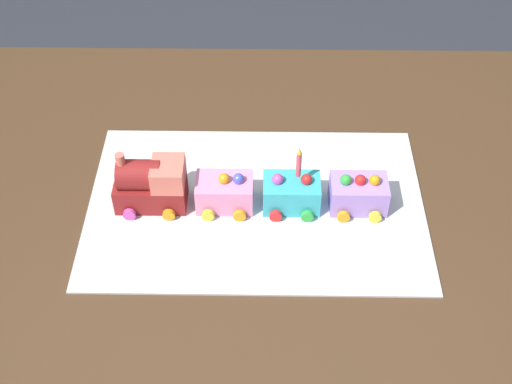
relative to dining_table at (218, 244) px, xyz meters
The scene contains 7 objects.
dining_table is the anchor object (origin of this frame).
cake_board 0.13m from the dining_table, ahead, with size 0.60×0.40×0.00m, color silver.
cake_locomotive 0.19m from the dining_table, behind, with size 0.14×0.08×0.12m.
cake_car_caboose_bubblegum 0.14m from the dining_table, 10.38° to the right, with size 0.10×0.08×0.07m.
cake_car_flatbed_turquoise 0.19m from the dining_table, ahead, with size 0.10×0.08×0.07m.
cake_car_hopper_lavender 0.29m from the dining_table, ahead, with size 0.10×0.08×0.07m.
birthday_candle 0.26m from the dining_table, ahead, with size 0.01×0.01×0.06m.
Camera 1 is at (0.09, -0.85, 1.63)m, focal length 48.18 mm.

